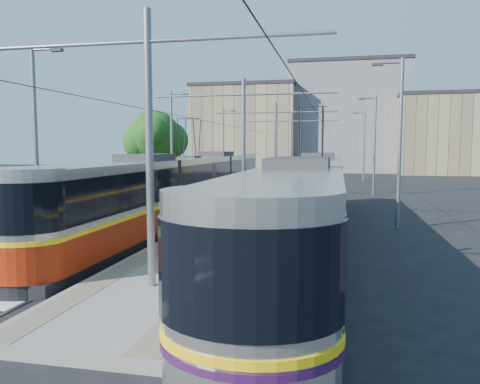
# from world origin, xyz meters

# --- Properties ---
(ground) EXTENTS (160.00, 160.00, 0.00)m
(ground) POSITION_xyz_m (0.00, 0.00, 0.00)
(ground) COLOR black
(ground) RESTS_ON ground
(platform) EXTENTS (4.00, 50.00, 0.30)m
(platform) POSITION_xyz_m (0.00, 17.00, 0.15)
(platform) COLOR gray
(platform) RESTS_ON ground
(tactile_strip_left) EXTENTS (0.70, 50.00, 0.01)m
(tactile_strip_left) POSITION_xyz_m (-1.45, 17.00, 0.30)
(tactile_strip_left) COLOR gray
(tactile_strip_left) RESTS_ON platform
(tactile_strip_right) EXTENTS (0.70, 50.00, 0.01)m
(tactile_strip_right) POSITION_xyz_m (1.45, 17.00, 0.30)
(tactile_strip_right) COLOR gray
(tactile_strip_right) RESTS_ON platform
(rails) EXTENTS (8.71, 70.00, 0.03)m
(rails) POSITION_xyz_m (0.00, 17.00, 0.02)
(rails) COLOR gray
(rails) RESTS_ON ground
(track_arrow) EXTENTS (1.20, 5.00, 0.01)m
(track_arrow) POSITION_xyz_m (-3.60, -3.00, 0.01)
(track_arrow) COLOR silver
(track_arrow) RESTS_ON ground
(tram_left) EXTENTS (2.43, 30.98, 5.50)m
(tram_left) POSITION_xyz_m (-3.60, 10.31, 1.71)
(tram_left) COLOR black
(tram_left) RESTS_ON ground
(tram_right) EXTENTS (2.43, 28.39, 5.50)m
(tram_right) POSITION_xyz_m (3.60, 3.96, 1.86)
(tram_right) COLOR black
(tram_right) RESTS_ON ground
(catenary) EXTENTS (9.20, 70.00, 7.00)m
(catenary) POSITION_xyz_m (0.00, 14.15, 4.52)
(catenary) COLOR gray
(catenary) RESTS_ON platform
(street_lamps) EXTENTS (15.18, 38.22, 8.00)m
(street_lamps) POSITION_xyz_m (-0.00, 21.00, 4.18)
(street_lamps) COLOR gray
(street_lamps) RESTS_ON ground
(shelter) EXTENTS (1.06, 1.36, 2.64)m
(shelter) POSITION_xyz_m (1.09, 12.36, 1.68)
(shelter) COLOR black
(shelter) RESTS_ON platform
(tree) EXTENTS (4.73, 4.37, 6.87)m
(tree) POSITION_xyz_m (-9.66, 20.73, 4.65)
(tree) COLOR #382314
(tree) RESTS_ON ground
(building_left) EXTENTS (16.32, 12.24, 13.72)m
(building_left) POSITION_xyz_m (-10.00, 60.00, 6.87)
(building_left) COLOR #9B9169
(building_left) RESTS_ON ground
(building_centre) EXTENTS (18.36, 14.28, 17.23)m
(building_centre) POSITION_xyz_m (6.00, 64.00, 8.63)
(building_centre) COLOR gray
(building_centre) RESTS_ON ground
(building_right) EXTENTS (14.28, 10.20, 11.60)m
(building_right) POSITION_xyz_m (20.00, 58.00, 5.81)
(building_right) COLOR #9B9169
(building_right) RESTS_ON ground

